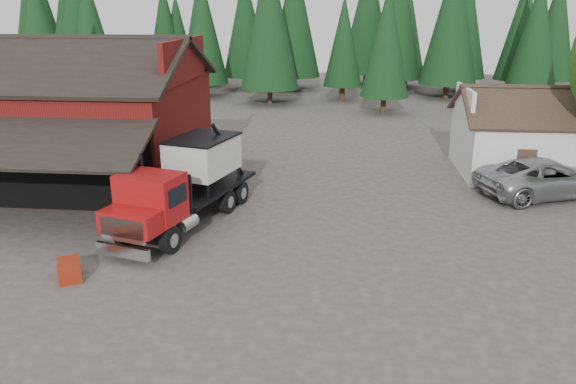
{
  "coord_description": "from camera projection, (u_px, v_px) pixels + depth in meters",
  "views": [
    {
      "loc": [
        2.71,
        -16.94,
        8.44
      ],
      "look_at": [
        0.73,
        3.04,
        1.8
      ],
      "focal_mm": 35.0,
      "sensor_mm": 36.0,
      "label": 1
    }
  ],
  "objects": [
    {
      "name": "red_barn",
      "position": [
        72.0,
        126.0,
        28.45
      ],
      "size": [
        12.8,
        13.63,
        7.18
      ],
      "color": "maroon",
      "rests_on": "ground"
    },
    {
      "name": "silver_car",
      "position": [
        546.0,
        177.0,
        26.09
      ],
      "size": [
        7.04,
        5.06,
        1.78
      ],
      "primitive_type": "imported",
      "rotation": [
        0.0,
        0.0,
        1.94
      ],
      "color": "#A4A7AC",
      "rests_on": "ground"
    },
    {
      "name": "conifer_backdrop",
      "position": [
        318.0,
        92.0,
        58.59
      ],
      "size": [
        76.0,
        16.0,
        16.0
      ],
      "primitive_type": null,
      "color": "#103219",
      "rests_on": "ground"
    },
    {
      "name": "near_pine_d",
      "position": [
        269.0,
        19.0,
        49.08
      ],
      "size": [
        5.28,
        5.28,
        13.4
      ],
      "color": "#382619",
      "rests_on": "ground"
    },
    {
      "name": "farmhouse",
      "position": [
        539.0,
        142.0,
        29.45
      ],
      "size": [
        8.6,
        6.42,
        4.65
      ],
      "color": "silver",
      "rests_on": "ground"
    },
    {
      "name": "ground",
      "position": [
        258.0,
        270.0,
        18.91
      ],
      "size": [
        120.0,
        120.0,
        0.0
      ],
      "primitive_type": "plane",
      "color": "#443D36",
      "rests_on": "ground"
    },
    {
      "name": "feed_truck",
      "position": [
        186.0,
        181.0,
        22.48
      ],
      "size": [
        4.44,
        8.75,
        3.82
      ],
      "rotation": [
        0.0,
        0.0,
        -0.27
      ],
      "color": "black",
      "rests_on": "ground"
    },
    {
      "name": "near_pine_b",
      "position": [
        387.0,
        40.0,
        44.84
      ],
      "size": [
        3.96,
        3.96,
        10.4
      ],
      "color": "#382619",
      "rests_on": "ground"
    },
    {
      "name": "near_pine_a",
      "position": [
        40.0,
        33.0,
        45.42
      ],
      "size": [
        4.4,
        4.4,
        11.4
      ],
      "color": "#382619",
      "rests_on": "ground"
    },
    {
      "name": "equip_box",
      "position": [
        69.0,
        270.0,
        18.24
      ],
      "size": [
        1.14,
        1.3,
        0.6
      ],
      "primitive_type": "cube",
      "rotation": [
        0.0,
        0.0,
        0.49
      ],
      "color": "maroon",
      "rests_on": "ground"
    }
  ]
}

